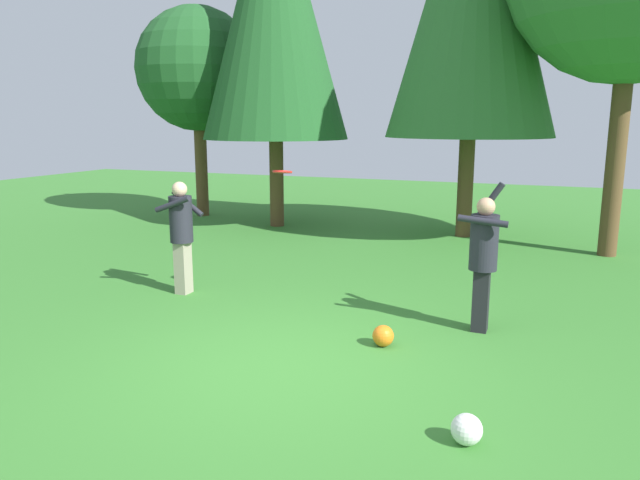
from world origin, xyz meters
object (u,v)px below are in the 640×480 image
object	(u,v)px
frisbee	(282,172)
ball_orange	(383,336)
person_catcher	(181,228)
ball_white	(467,429)
tree_left	(274,5)
tree_far_left	(198,70)
person_thrower	(483,252)

from	to	relation	value
frisbee	ball_orange	distance (m)	2.69
ball_orange	person_catcher	bearing A→B (deg)	164.17
ball_white	tree_left	xyz separation A→B (m)	(-5.90, 8.61, 5.07)
ball_orange	tree_left	world-z (taller)	tree_left
person_catcher	tree_left	size ratio (longest dim) A/B	0.20
ball_white	tree_far_left	distance (m)	13.16
person_catcher	tree_left	bearing A→B (deg)	100.06
person_thrower	frisbee	distance (m)	2.87
ball_white	ball_orange	xyz separation A→B (m)	(-1.22, 1.81, -0.00)
person_catcher	ball_orange	xyz separation A→B (m)	(3.41, -0.97, -0.88)
tree_far_left	ball_orange	bearing A→B (deg)	-45.83
person_thrower	ball_orange	distance (m)	1.62
tree_left	person_thrower	bearing A→B (deg)	-45.93
person_thrower	tree_far_left	distance (m)	10.92
ball_white	ball_orange	size ratio (longest dim) A/B	1.03
person_catcher	frisbee	bearing A→B (deg)	-0.00
ball_orange	tree_far_left	xyz separation A→B (m)	(-7.29, 7.50, 3.74)
tree_left	ball_orange	bearing A→B (deg)	-55.45
person_catcher	tree_far_left	world-z (taller)	tree_far_left
frisbee	tree_far_left	size ratio (longest dim) A/B	0.06
frisbee	ball_orange	size ratio (longest dim) A/B	1.26
person_catcher	ball_white	bearing A→B (deg)	-33.24
person_catcher	tree_left	xyz separation A→B (m)	(-1.27, 5.83, 4.20)
frisbee	tree_far_left	xyz separation A→B (m)	(-5.53, 6.47, 1.98)
ball_orange	person_thrower	bearing A→B (deg)	44.72
person_thrower	tree_left	size ratio (longest dim) A/B	0.22
person_catcher	person_thrower	bearing A→B (deg)	-2.34
person_thrower	tree_left	distance (m)	9.15
person_thrower	ball_orange	world-z (taller)	person_thrower
ball_orange	tree_left	xyz separation A→B (m)	(-4.68, 6.80, 5.07)
person_catcher	ball_orange	bearing A→B (deg)	-18.10
ball_orange	tree_far_left	bearing A→B (deg)	134.17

